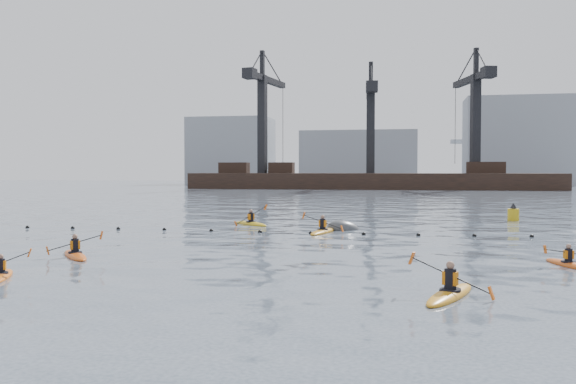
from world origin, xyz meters
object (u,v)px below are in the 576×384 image
Objects in this scene: kayaker_4 at (568,264)px; nav_buoy at (513,214)px; kayaker_3 at (323,231)px; kayaker_5 at (251,223)px; mooring_buoy at (344,230)px; kayaker_1 at (450,293)px; kayaker_2 at (75,254)px; kayaker_0 at (1,275)px.

nav_buoy is at bearing -112.33° from kayaker_4.
kayaker_3 is 1.20× the size of kayaker_5.
kayaker_3 is at bearing -117.07° from mooring_buoy.
kayaker_3 is 6.89m from kayaker_5.
kayaker_5 reaches higher than kayaker_1.
kayaker_3 is (8.92, 11.64, 0.01)m from kayaker_2.
kayaker_1 reaches higher than mooring_buoy.
kayaker_0 reaches higher than kayaker_4.
kayaker_1 is 1.16× the size of kayaker_5.
kayaker_0 is at bearing -0.19° from kayaker_4.
kayaker_1 is 15.74m from kayaker_2.
kayaker_2 is 16.36m from kayaker_5.
kayaker_1 is 8.17m from kayaker_4.
kayaker_1 reaches higher than kayaker_3.
nav_buoy is (12.40, 11.06, 0.33)m from kayaker_3.
nav_buoy is (17.75, 6.72, 0.33)m from kayaker_5.
kayaker_2 is (-14.76, 5.46, -0.01)m from kayaker_1.
kayaker_0 is 0.93× the size of kayaker_2.
mooring_buoy is at bearing -70.19° from kayaker_4.
kayaker_1 is 28.91m from nav_buoy.
kayaker_1 reaches higher than kayaker_2.
kayaker_1 is 18.07m from kayaker_3.
mooring_buoy is 1.54× the size of nav_buoy.
kayaker_2 is 19.62m from kayaker_4.
kayaker_2 is 16.90m from mooring_buoy.
kayaker_0 is 0.78× the size of kayaker_1.
kayaker_1 is 24.18m from kayaker_5.
nav_buoy reaches higher than kayaker_4.
nav_buoy is (21.15, 27.71, 0.35)m from kayaker_0.
kayaker_5 reaches higher than kayaker_4.
kayaker_4 is 21.64m from nav_buoy.
kayaker_4 reaches higher than mooring_buoy.
nav_buoy is (21.32, 22.70, 0.34)m from kayaker_2.
nav_buoy reaches higher than mooring_buoy.
nav_buoy is at bearing 27.06° from kayaker_0.
kayaker_0 is 5.02m from kayaker_2.
kayaker_4 is (19.59, 1.13, -0.01)m from kayaker_2.
mooring_buoy is (9.79, 18.68, -0.09)m from kayaker_0.
mooring_buoy is (1.03, 2.02, -0.11)m from kayaker_3.
kayaker_0 is at bearing -127.36° from nav_buoy.
kayaker_5 is at bearing 160.12° from mooring_buoy.
kayaker_0 is at bearing -127.94° from kayaker_2.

